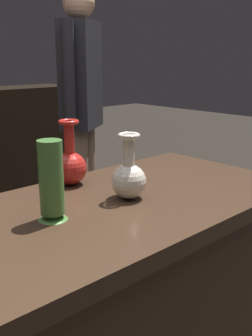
% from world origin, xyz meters
% --- Properties ---
extents(display_plinth, '(1.20, 0.64, 0.80)m').
position_xyz_m(display_plinth, '(0.00, 0.00, 0.40)').
color(display_plinth, '#382619').
rests_on(display_plinth, ground_plane).
extents(vase_centerpiece, '(0.11, 0.11, 0.21)m').
position_xyz_m(vase_centerpiece, '(0.02, -0.01, 0.87)').
color(vase_centerpiece, silver).
rests_on(vase_centerpiece, display_plinth).
extents(vase_tall_behind, '(0.08, 0.08, 0.22)m').
position_xyz_m(vase_tall_behind, '(-0.26, 0.01, 0.91)').
color(vase_tall_behind, '#477A38').
rests_on(vase_tall_behind, display_plinth).
extents(vase_left_accent, '(0.12, 0.12, 0.23)m').
position_xyz_m(vase_left_accent, '(-0.03, 0.24, 0.87)').
color(vase_left_accent, red).
rests_on(vase_left_accent, display_plinth).
extents(visitor_near_right, '(0.40, 0.33, 1.63)m').
position_xyz_m(visitor_near_right, '(0.71, 1.14, 0.96)').
color(visitor_near_right, '#846B56').
rests_on(visitor_near_right, ground_plane).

